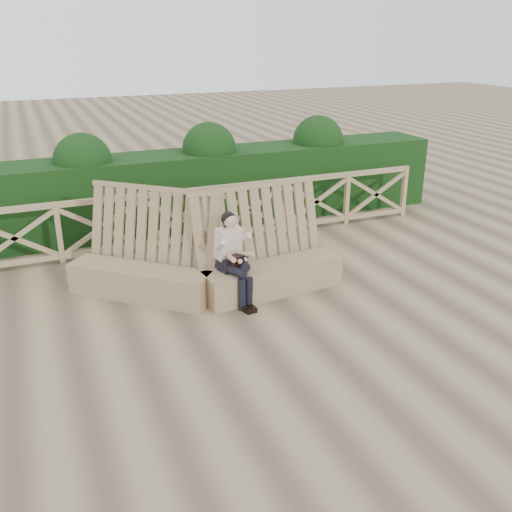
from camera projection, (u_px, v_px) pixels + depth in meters
name	position (u px, v px, depth m)	size (l,w,h in m)	color
ground	(250.00, 330.00, 7.77)	(60.00, 60.00, 0.00)	brown
bench	(207.00, 268.00, 8.75)	(4.06, 2.09, 1.61)	#8A734F
woman	(233.00, 254.00, 8.34)	(0.47, 0.84, 1.38)	black
guardrail	(180.00, 218.00, 10.57)	(10.10, 0.09, 1.10)	#937C55
hedge	(163.00, 192.00, 11.53)	(12.00, 1.20, 1.50)	black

